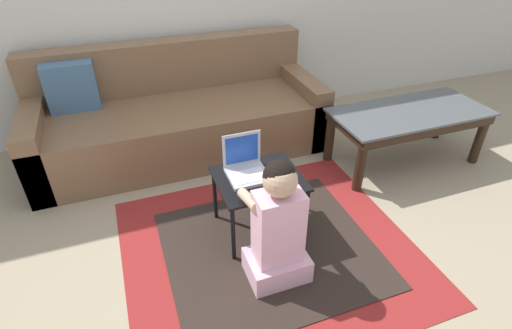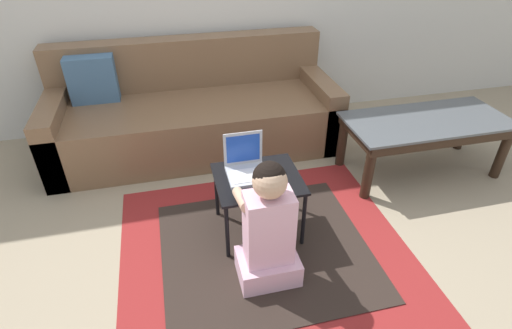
# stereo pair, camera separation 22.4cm
# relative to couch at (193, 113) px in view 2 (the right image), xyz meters

# --- Properties ---
(ground_plane) EXTENTS (16.00, 16.00, 0.00)m
(ground_plane) POSITION_rel_couch_xyz_m (0.26, -1.15, -0.29)
(ground_plane) COLOR gray
(area_rug) EXTENTS (1.70, 1.53, 0.01)m
(area_rug) POSITION_rel_couch_xyz_m (0.26, -1.38, -0.28)
(area_rug) COLOR maroon
(area_rug) RESTS_ON ground_plane
(couch) EXTENTS (2.27, 0.89, 0.83)m
(couch) POSITION_rel_couch_xyz_m (0.00, 0.00, 0.00)
(couch) COLOR brown
(couch) RESTS_ON ground_plane
(coffee_table) EXTENTS (1.19, 0.55, 0.44)m
(coffee_table) POSITION_rel_couch_xyz_m (1.61, -0.82, 0.09)
(coffee_table) COLOR #4C5156
(coffee_table) RESTS_ON ground_plane
(laptop_desk) EXTENTS (0.50, 0.44, 0.40)m
(laptop_desk) POSITION_rel_couch_xyz_m (0.26, -1.19, 0.07)
(laptop_desk) COLOR black
(laptop_desk) RESTS_ON ground_plane
(laptop) EXTENTS (0.23, 0.23, 0.24)m
(laptop) POSITION_rel_couch_xyz_m (0.20, -1.13, 0.16)
(laptop) COLOR #B7BCC6
(laptop) RESTS_ON laptop_desk
(computer_mouse) EXTENTS (0.06, 0.10, 0.04)m
(computer_mouse) POSITION_rel_couch_xyz_m (0.37, -1.25, 0.14)
(computer_mouse) COLOR black
(computer_mouse) RESTS_ON laptop_desk
(person_seated) EXTENTS (0.33, 0.37, 0.75)m
(person_seated) POSITION_rel_couch_xyz_m (0.22, -1.57, 0.06)
(person_seated) COLOR #E5B2CC
(person_seated) RESTS_ON ground_plane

